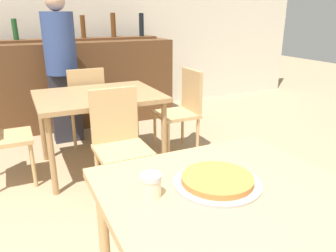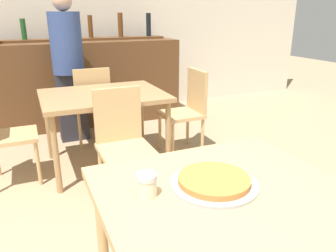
{
  "view_description": "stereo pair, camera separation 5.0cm",
  "coord_description": "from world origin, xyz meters",
  "px_view_note": "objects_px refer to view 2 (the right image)",
  "views": [
    {
      "loc": [
        -0.7,
        -0.91,
        1.42
      ],
      "look_at": [
        -0.01,
        0.55,
        0.86
      ],
      "focal_mm": 35.0,
      "sensor_mm": 36.0,
      "label": 1
    },
    {
      "loc": [
        -0.65,
        -0.93,
        1.42
      ],
      "look_at": [
        -0.01,
        0.55,
        0.86
      ],
      "focal_mm": 35.0,
      "sensor_mm": 36.0,
      "label": 2
    }
  ],
  "objects_px": {
    "chair_far_side_front": "(122,137)",
    "chair_far_side_left": "(1,129)",
    "pizza_tray": "(214,182)",
    "chair_far_side_back": "(92,101)",
    "cheese_shaker": "(147,185)",
    "person_standing": "(68,64)",
    "chair_far_side_right": "(188,106)"
  },
  "relations": [
    {
      "from": "chair_far_side_front",
      "to": "person_standing",
      "type": "height_order",
      "value": "person_standing"
    },
    {
      "from": "chair_far_side_left",
      "to": "chair_far_side_front",
      "type": "bearing_deg",
      "value": -124.27
    },
    {
      "from": "chair_far_side_front",
      "to": "chair_far_side_left",
      "type": "height_order",
      "value": "same"
    },
    {
      "from": "cheese_shaker",
      "to": "person_standing",
      "type": "distance_m",
      "value": 2.76
    },
    {
      "from": "chair_far_side_front",
      "to": "chair_far_side_left",
      "type": "xyz_separation_m",
      "value": [
        -0.89,
        0.6,
        0.0
      ]
    },
    {
      "from": "pizza_tray",
      "to": "chair_far_side_right",
      "type": "bearing_deg",
      "value": 65.78
    },
    {
      "from": "chair_far_side_left",
      "to": "chair_far_side_right",
      "type": "height_order",
      "value": "same"
    },
    {
      "from": "chair_far_side_front",
      "to": "chair_far_side_left",
      "type": "relative_size",
      "value": 1.0
    },
    {
      "from": "chair_far_side_right",
      "to": "cheese_shaker",
      "type": "bearing_deg",
      "value": -31.03
    },
    {
      "from": "chair_far_side_front",
      "to": "chair_far_side_left",
      "type": "bearing_deg",
      "value": 145.73
    },
    {
      "from": "chair_far_side_right",
      "to": "cheese_shaker",
      "type": "xyz_separation_m",
      "value": [
        -1.15,
        -1.91,
        0.31
      ]
    },
    {
      "from": "chair_far_side_left",
      "to": "chair_far_side_back",
      "type": "bearing_deg",
      "value": -55.73
    },
    {
      "from": "person_standing",
      "to": "chair_far_side_left",
      "type": "bearing_deg",
      "value": -129.59
    },
    {
      "from": "pizza_tray",
      "to": "chair_far_side_front",
      "type": "bearing_deg",
      "value": 90.41
    },
    {
      "from": "person_standing",
      "to": "pizza_tray",
      "type": "bearing_deg",
      "value": -86.02
    },
    {
      "from": "chair_far_side_back",
      "to": "person_standing",
      "type": "distance_m",
      "value": 0.5
    },
    {
      "from": "chair_far_side_right",
      "to": "pizza_tray",
      "type": "distance_m",
      "value": 2.15
    },
    {
      "from": "pizza_tray",
      "to": "person_standing",
      "type": "distance_m",
      "value": 2.8
    },
    {
      "from": "chair_far_side_back",
      "to": "person_standing",
      "type": "height_order",
      "value": "person_standing"
    },
    {
      "from": "chair_far_side_back",
      "to": "chair_far_side_left",
      "type": "relative_size",
      "value": 1.0
    },
    {
      "from": "chair_far_side_left",
      "to": "chair_far_side_right",
      "type": "distance_m",
      "value": 1.77
    },
    {
      "from": "chair_far_side_left",
      "to": "cheese_shaker",
      "type": "relative_size",
      "value": 9.69
    },
    {
      "from": "chair_far_side_back",
      "to": "person_standing",
      "type": "relative_size",
      "value": 0.53
    },
    {
      "from": "chair_far_side_back",
      "to": "cheese_shaker",
      "type": "height_order",
      "value": "chair_far_side_back"
    },
    {
      "from": "chair_far_side_left",
      "to": "pizza_tray",
      "type": "height_order",
      "value": "chair_far_side_left"
    },
    {
      "from": "chair_far_side_front",
      "to": "chair_far_side_right",
      "type": "bearing_deg",
      "value": 34.27
    },
    {
      "from": "chair_far_side_right",
      "to": "person_standing",
      "type": "distance_m",
      "value": 1.42
    },
    {
      "from": "chair_far_side_front",
      "to": "pizza_tray",
      "type": "xyz_separation_m",
      "value": [
        0.01,
        -1.34,
        0.28
      ]
    },
    {
      "from": "chair_far_side_right",
      "to": "cheese_shaker",
      "type": "relative_size",
      "value": 9.69
    },
    {
      "from": "person_standing",
      "to": "chair_far_side_front",
      "type": "bearing_deg",
      "value": -82.73
    },
    {
      "from": "chair_far_side_back",
      "to": "cheese_shaker",
      "type": "bearing_deg",
      "value": 83.97
    },
    {
      "from": "chair_far_side_left",
      "to": "pizza_tray",
      "type": "relative_size",
      "value": 2.45
    }
  ]
}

